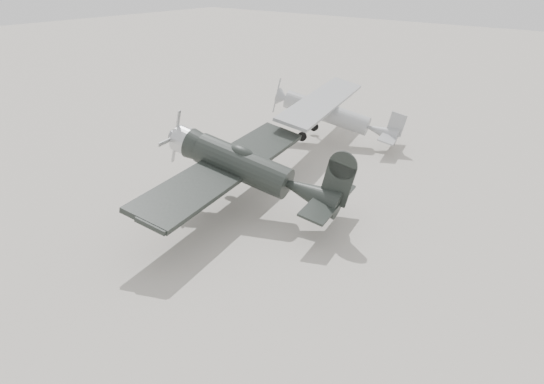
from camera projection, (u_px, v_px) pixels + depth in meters
The scene contains 3 objects.
ground at pixel (197, 257), 19.64m from camera, with size 160.00×160.00×0.00m, color #A29B8F.
lowwing_monoplane at pixel (251, 169), 22.31m from camera, with size 8.49×11.73×3.77m.
highwing_monoplane at pixel (332, 110), 31.18m from camera, with size 7.93×11.04×3.14m.
Camera 1 is at (12.95, -11.38, 10.11)m, focal length 35.00 mm.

